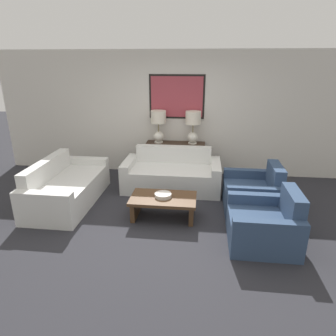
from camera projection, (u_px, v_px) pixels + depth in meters
ground_plane at (163, 221)px, 4.78m from camera, size 20.00×20.00×0.00m
back_wall at (177, 114)px, 6.52m from camera, size 7.94×0.12×2.65m
console_table at (175, 159)px, 6.59m from camera, size 1.27×0.39×0.75m
table_lamp_left at (158, 123)px, 6.36m from camera, size 0.32×0.32×0.69m
table_lamp_right at (193, 124)px, 6.28m from camera, size 0.32×0.32×0.69m
couch_by_back_wall at (172, 175)px, 5.95m from camera, size 1.89×0.92×0.78m
couch_by_side at (67, 188)px, 5.35m from camera, size 0.92×1.89×0.78m
coffee_table at (163, 203)px, 4.82m from camera, size 1.05×0.62×0.37m
decorative_bowl at (163, 195)px, 4.78m from camera, size 0.27×0.27×0.06m
armchair_near_back_wall at (254, 193)px, 5.14m from camera, size 0.92×0.95×0.79m
armchair_near_camera at (265, 225)px, 4.15m from camera, size 0.92×0.95×0.79m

